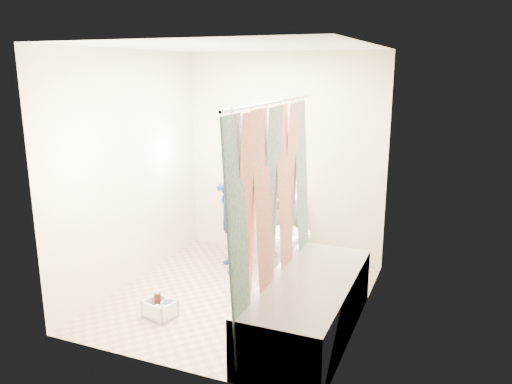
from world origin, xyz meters
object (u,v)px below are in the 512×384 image
at_px(bathtub, 309,305).
at_px(cleaning_caddy, 160,310).
at_px(plumber, 235,195).
at_px(toilet, 286,235).

xyz_separation_m(bathtub, cleaning_caddy, (-1.33, -0.23, -0.19)).
relative_size(bathtub, plumber, 1.02).
xyz_separation_m(toilet, plumber, (-0.52, -0.21, 0.46)).
distance_m(toilet, plumber, 0.73).
relative_size(bathtub, toilet, 2.20).
height_order(toilet, plumber, plumber).
bearing_deg(cleaning_caddy, bathtub, 23.01).
relative_size(toilet, plumber, 0.46).
height_order(bathtub, toilet, toilet).
height_order(bathtub, plumber, plumber).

